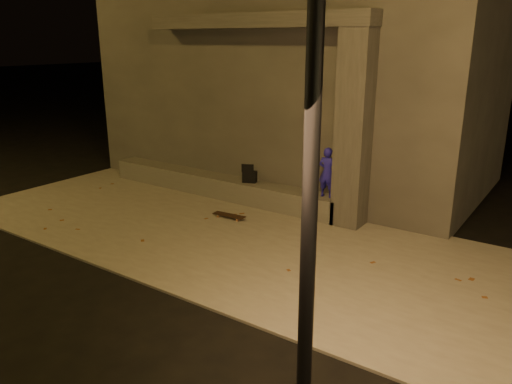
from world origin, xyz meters
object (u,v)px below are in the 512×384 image
Objects in this scene: skateboarder at (327,172)px; skateboard at (229,215)px; backpack at (250,176)px; column at (354,131)px.

skateboard is at bearing 32.20° from skateboarder.
skateboarder is at bearing 30.19° from skateboard.
column is at bearing -20.95° from backpack.
skateboarder is 2.10m from skateboard.
backpack is 1.23m from skateboard.
column is 5.20× the size of skateboard.
skateboarder is 1.42× the size of skateboard.
column reaches higher than skateboard.
skateboarder is (-0.50, 0.00, -0.86)m from column.
column reaches higher than skateboarder.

